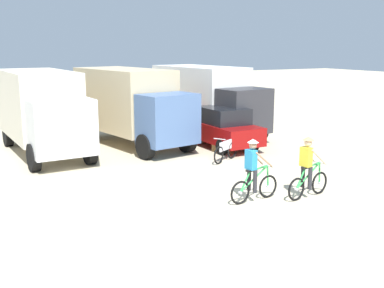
{
  "coord_description": "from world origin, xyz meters",
  "views": [
    {
      "loc": [
        -6.83,
        -10.06,
        4.36
      ],
      "look_at": [
        0.47,
        3.7,
        1.1
      ],
      "focal_mm": 44.11,
      "sensor_mm": 36.0,
      "label": 1
    }
  ],
  "objects_px": {
    "cyclist_orange_shirt": "(253,173)",
    "supply_crate": "(224,145)",
    "box_truck_tan_camper": "(131,103)",
    "cyclist_cowboy_hat": "(308,170)",
    "box_truck_white_box": "(206,97)",
    "sedan_parked": "(222,127)",
    "box_truck_cream_rv": "(42,108)",
    "bicycle_spare": "(226,151)"
  },
  "relations": [
    {
      "from": "cyclist_orange_shirt",
      "to": "supply_crate",
      "type": "distance_m",
      "value": 6.55
    },
    {
      "from": "box_truck_tan_camper",
      "to": "cyclist_orange_shirt",
      "type": "height_order",
      "value": "box_truck_tan_camper"
    },
    {
      "from": "cyclist_orange_shirt",
      "to": "cyclist_cowboy_hat",
      "type": "distance_m",
      "value": 1.65
    },
    {
      "from": "box_truck_white_box",
      "to": "sedan_parked",
      "type": "distance_m",
      "value": 3.19
    },
    {
      "from": "box_truck_white_box",
      "to": "supply_crate",
      "type": "xyz_separation_m",
      "value": [
        -1.2,
        -3.66,
        -1.59
      ]
    },
    {
      "from": "box_truck_tan_camper",
      "to": "cyclist_cowboy_hat",
      "type": "height_order",
      "value": "box_truck_tan_camper"
    },
    {
      "from": "cyclist_orange_shirt",
      "to": "supply_crate",
      "type": "xyz_separation_m",
      "value": [
        2.73,
        5.93,
        -0.56
      ]
    },
    {
      "from": "box_truck_cream_rv",
      "to": "box_truck_white_box",
      "type": "relative_size",
      "value": 0.98
    },
    {
      "from": "box_truck_tan_camper",
      "to": "cyclist_orange_shirt",
      "type": "xyz_separation_m",
      "value": [
        0.23,
        -9.02,
        -1.03
      ]
    },
    {
      "from": "box_truck_tan_camper",
      "to": "box_truck_white_box",
      "type": "relative_size",
      "value": 1.01
    },
    {
      "from": "cyclist_orange_shirt",
      "to": "supply_crate",
      "type": "relative_size",
      "value": 2.25
    },
    {
      "from": "box_truck_tan_camper",
      "to": "cyclist_cowboy_hat",
      "type": "xyz_separation_m",
      "value": [
        1.82,
        -9.48,
        -1.03
      ]
    },
    {
      "from": "box_truck_cream_rv",
      "to": "bicycle_spare",
      "type": "relative_size",
      "value": 4.45
    },
    {
      "from": "box_truck_white_box",
      "to": "supply_crate",
      "type": "distance_m",
      "value": 4.17
    },
    {
      "from": "cyclist_orange_shirt",
      "to": "cyclist_cowboy_hat",
      "type": "relative_size",
      "value": 1.0
    },
    {
      "from": "cyclist_cowboy_hat",
      "to": "sedan_parked",
      "type": "bearing_deg",
      "value": 78.43
    },
    {
      "from": "sedan_parked",
      "to": "bicycle_spare",
      "type": "height_order",
      "value": "sedan_parked"
    },
    {
      "from": "box_truck_white_box",
      "to": "bicycle_spare",
      "type": "height_order",
      "value": "box_truck_white_box"
    },
    {
      "from": "box_truck_cream_rv",
      "to": "supply_crate",
      "type": "height_order",
      "value": "box_truck_cream_rv"
    },
    {
      "from": "box_truck_cream_rv",
      "to": "sedan_parked",
      "type": "height_order",
      "value": "box_truck_cream_rv"
    },
    {
      "from": "cyclist_cowboy_hat",
      "to": "supply_crate",
      "type": "xyz_separation_m",
      "value": [
        1.15,
        6.39,
        -0.56
      ]
    },
    {
      "from": "box_truck_white_box",
      "to": "supply_crate",
      "type": "relative_size",
      "value": 8.63
    },
    {
      "from": "box_truck_tan_camper",
      "to": "sedan_parked",
      "type": "bearing_deg",
      "value": -35.42
    },
    {
      "from": "box_truck_cream_rv",
      "to": "cyclist_orange_shirt",
      "type": "xyz_separation_m",
      "value": [
        4.03,
        -9.09,
        -1.03
      ]
    },
    {
      "from": "bicycle_spare",
      "to": "supply_crate",
      "type": "distance_m",
      "value": 1.77
    },
    {
      "from": "cyclist_cowboy_hat",
      "to": "cyclist_orange_shirt",
      "type": "bearing_deg",
      "value": 163.73
    },
    {
      "from": "sedan_parked",
      "to": "cyclist_orange_shirt",
      "type": "distance_m",
      "value": 7.35
    },
    {
      "from": "bicycle_spare",
      "to": "sedan_parked",
      "type": "bearing_deg",
      "value": 61.91
    },
    {
      "from": "box_truck_cream_rv",
      "to": "cyclist_cowboy_hat",
      "type": "distance_m",
      "value": 11.13
    },
    {
      "from": "sedan_parked",
      "to": "cyclist_cowboy_hat",
      "type": "relative_size",
      "value": 2.32
    },
    {
      "from": "bicycle_spare",
      "to": "box_truck_cream_rv",
      "type": "bearing_deg",
      "value": 141.4
    },
    {
      "from": "box_truck_cream_rv",
      "to": "box_truck_white_box",
      "type": "xyz_separation_m",
      "value": [
        7.96,
        0.5,
        0.0
      ]
    },
    {
      "from": "sedan_parked",
      "to": "box_truck_cream_rv",
      "type": "bearing_deg",
      "value": 161.24
    },
    {
      "from": "supply_crate",
      "to": "box_truck_white_box",
      "type": "bearing_deg",
      "value": 71.92
    },
    {
      "from": "bicycle_spare",
      "to": "supply_crate",
      "type": "bearing_deg",
      "value": 59.42
    },
    {
      "from": "sedan_parked",
      "to": "cyclist_orange_shirt",
      "type": "bearing_deg",
      "value": -114.52
    },
    {
      "from": "box_truck_tan_camper",
      "to": "box_truck_white_box",
      "type": "height_order",
      "value": "same"
    },
    {
      "from": "cyclist_orange_shirt",
      "to": "box_truck_cream_rv",
      "type": "bearing_deg",
      "value": 113.91
    },
    {
      "from": "box_truck_white_box",
      "to": "cyclist_cowboy_hat",
      "type": "distance_m",
      "value": 10.37
    },
    {
      "from": "box_truck_cream_rv",
      "to": "box_truck_tan_camper",
      "type": "distance_m",
      "value": 3.8
    },
    {
      "from": "box_truck_cream_rv",
      "to": "box_truck_white_box",
      "type": "height_order",
      "value": "same"
    },
    {
      "from": "cyclist_cowboy_hat",
      "to": "box_truck_cream_rv",
      "type": "bearing_deg",
      "value": 120.45
    }
  ]
}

